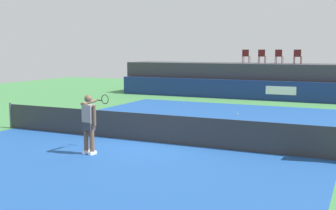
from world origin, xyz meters
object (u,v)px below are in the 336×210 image
net_post_near (11,115)px  spectator_chair_far_left (246,56)px  spectator_chair_center (279,56)px  tennis_player (89,122)px  spectator_chair_left (262,56)px  spectator_chair_right (298,56)px  tennis_ball (237,114)px

net_post_near → spectator_chair_far_left: bearing=70.3°
spectator_chair_center → tennis_player: 17.79m
spectator_chair_left → net_post_near: spectator_chair_left is taller
spectator_chair_right → net_post_near: bearing=-120.4°
net_post_near → tennis_ball: net_post_near is taller
spectator_chair_far_left → spectator_chair_left: 1.06m
spectator_chair_far_left → net_post_near: size_ratio=0.89×
spectator_chair_far_left → tennis_player: (-0.08, -17.47, -1.73)m
spectator_chair_far_left → spectator_chair_right: 3.33m
spectator_chair_left → net_post_near: bearing=-113.3°
spectator_chair_left → spectator_chair_right: same height
spectator_chair_far_left → spectator_chair_left: bearing=-3.4°
spectator_chair_left → spectator_chair_center: same height
spectator_chair_left → tennis_player: size_ratio=0.50×
spectator_chair_left → tennis_ball: spectator_chair_left is taller
tennis_ball → spectator_chair_right: bearing=79.1°
spectator_chair_right → tennis_ball: spectator_chair_right is taller
spectator_chair_left → spectator_chair_far_left: bearing=176.6°
spectator_chair_right → net_post_near: (-8.76, -14.96, -2.19)m
spectator_chair_far_left → spectator_chair_left: (1.06, -0.06, 0.00)m
spectator_chair_center → tennis_player: spectator_chair_center is taller
spectator_chair_left → tennis_ball: bearing=-84.8°
spectator_chair_left → spectator_chair_center: bearing=8.7°
tennis_player → net_post_near: bearing=157.2°
tennis_ball → net_post_near: bearing=-135.8°
net_post_near → tennis_ball: bearing=44.2°
spectator_chair_far_left → spectator_chair_center: (2.12, 0.10, 0.00)m
spectator_chair_left → tennis_player: bearing=-93.8°
spectator_chair_right → tennis_ball: (-1.52, -7.93, -2.66)m
spectator_chair_left → tennis_player: spectator_chair_left is taller
tennis_player → tennis_ball: (1.87, 9.29, -0.92)m
net_post_near → tennis_player: tennis_player is taller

